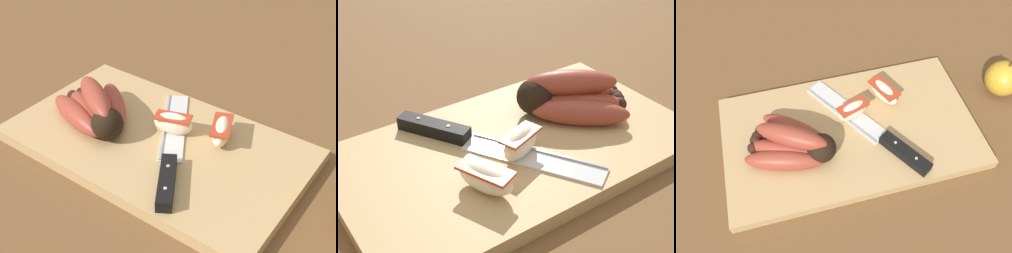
% 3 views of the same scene
% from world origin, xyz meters
% --- Properties ---
extents(ground_plane, '(6.00, 6.00, 0.00)m').
position_xyz_m(ground_plane, '(0.00, 0.00, 0.00)').
color(ground_plane, brown).
extents(cutting_board, '(0.46, 0.26, 0.02)m').
position_xyz_m(cutting_board, '(-0.02, -0.01, 0.01)').
color(cutting_board, tan).
rests_on(cutting_board, ground_plane).
extents(banana_bunch, '(0.16, 0.15, 0.07)m').
position_xyz_m(banana_bunch, '(0.09, 0.01, 0.04)').
color(banana_bunch, black).
rests_on(banana_bunch, cutting_board).
extents(chefs_knife, '(0.17, 0.25, 0.02)m').
position_xyz_m(chefs_knife, '(-0.07, 0.03, 0.03)').
color(chefs_knife, silver).
rests_on(chefs_knife, cutting_board).
extents(apple_wedge_near, '(0.05, 0.07, 0.03)m').
position_xyz_m(apple_wedge_near, '(-0.10, -0.06, 0.04)').
color(apple_wedge_near, '#F4E5C1').
rests_on(apple_wedge_near, cutting_board).
extents(apple_wedge_middle, '(0.07, 0.04, 0.04)m').
position_xyz_m(apple_wedge_middle, '(-0.03, -0.03, 0.04)').
color(apple_wedge_middle, '#F4E5C1').
rests_on(apple_wedge_middle, cutting_board).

